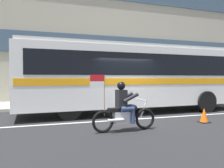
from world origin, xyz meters
TOP-DOWN VIEW (x-y plane):
  - ground_plane at (0.00, 0.00)m, footprint 60.00×60.00m
  - sidewalk_curb at (0.00, 5.10)m, footprint 28.00×3.80m
  - lane_center_stripe at (0.00, -0.60)m, footprint 26.60×0.14m
  - office_building_facade at (0.00, 7.39)m, footprint 28.00×0.89m
  - transit_bus at (1.09, 1.19)m, footprint 11.45×2.87m
  - motorcycle_with_rider at (-1.06, -2.39)m, footprint 2.20×0.64m
  - traffic_cone at (2.32, -2.06)m, footprint 0.36×0.36m

SIDE VIEW (x-z plane):
  - ground_plane at x=0.00m, z-range 0.00..0.00m
  - lane_center_stripe at x=0.00m, z-range 0.00..0.01m
  - sidewalk_curb at x=0.00m, z-range 0.00..0.15m
  - traffic_cone at x=2.32m, z-range -0.02..0.53m
  - motorcycle_with_rider at x=-1.06m, z-range -0.22..1.55m
  - transit_bus at x=1.09m, z-range 0.27..3.49m
  - office_building_facade at x=0.00m, z-range 0.01..11.66m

